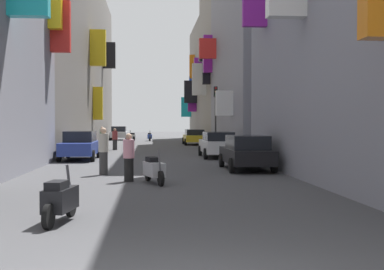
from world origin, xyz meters
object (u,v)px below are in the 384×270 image
Objects in this scene: scooter_white at (132,136)px; pedestrian_near_left at (102,137)px; parked_car_black at (247,152)px; pedestrian_near_right at (115,139)px; parked_car_white at (218,144)px; traffic_light_near_corner at (216,107)px; pedestrian_crossing at (103,151)px; pedestrian_mid_street at (129,158)px; scooter_silver at (154,169)px; parked_car_blue at (80,145)px; scooter_black at (60,200)px; parked_car_yellow at (194,137)px; parked_car_silver at (119,133)px; scooter_blue at (150,137)px.

pedestrian_near_left is at bearing -96.27° from scooter_white.
pedestrian_near_right is (-6.53, 15.77, 0.01)m from parked_car_black.
pedestrian_near_left reaches higher than pedestrian_near_right.
traffic_light_near_corner is at bearing 83.42° from parked_car_white.
pedestrian_crossing is (-5.79, -1.54, 0.14)m from parked_car_black.
parked_car_white is at bearing 67.98° from pedestrian_mid_street.
pedestrian_mid_street is 0.35× the size of traffic_light_near_corner.
pedestrian_near_left reaches higher than scooter_silver.
parked_car_blue is 12.03m from pedestrian_near_left.
scooter_black is 0.99× the size of pedestrian_crossing.
parked_car_blue reaches higher than scooter_white.
scooter_silver is 20.32m from pedestrian_near_right.
pedestrian_crossing is (-5.70, -25.33, 0.17)m from parked_car_yellow.
parked_car_blue is 9.40m from pedestrian_near_right.
traffic_light_near_corner reaches higher than pedestrian_crossing.
parked_car_silver is 41.29m from scooter_silver.
parked_car_silver reaches higher than scooter_blue.
traffic_light_near_corner is (6.69, -18.68, 2.64)m from scooter_white.
parked_car_white reaches higher than scooter_silver.
parked_car_yellow is 23.79m from parked_car_black.
scooter_white is at bearing 83.73° from pedestrian_near_left.
parked_car_white is 0.98× the size of traffic_light_near_corner.
parked_car_silver is 3.02m from scooter_white.
parked_car_white is 13.30m from pedestrian_near_left.
parked_car_white is 2.52× the size of scooter_black.
parked_car_silver is (-7.32, 29.25, 0.03)m from parked_car_white.
scooter_blue is at bearing 82.20° from parked_car_blue.
scooter_silver is (-3.90, -4.38, -0.29)m from parked_car_black.
traffic_light_near_corner is (8.47, 9.05, 2.31)m from parked_car_blue.
scooter_blue is 1.17× the size of pedestrian_near_right.
parked_car_silver is at bearing 92.67° from pedestrian_near_right.
pedestrian_crossing reaches higher than parked_car_yellow.
scooter_white is at bearing -58.99° from parked_car_silver.
traffic_light_near_corner reaches higher than pedestrian_near_left.
parked_car_yellow is 14.93m from parked_car_silver.
parked_car_black reaches higher than scooter_white.
scooter_black is 1.10× the size of pedestrian_mid_street.
parked_car_white is 10.62m from pedestrian_crossing.
pedestrian_near_right is at bearing -87.33° from parked_car_silver.
pedestrian_mid_street is at bearing -91.09° from scooter_blue.
traffic_light_near_corner reaches higher than parked_car_yellow.
pedestrian_mid_street is (2.95, -22.23, -0.02)m from pedestrian_near_left.
pedestrian_mid_street is at bearing -99.59° from parked_car_yellow.
pedestrian_crossing reaches higher than pedestrian_near_left.
scooter_blue is at bearing 81.99° from pedestrian_near_right.
scooter_blue is (3.48, -3.24, -0.33)m from parked_car_silver.
scooter_blue is 0.93× the size of scooter_silver.
parked_car_white is 1.03× the size of parked_car_blue.
pedestrian_crossing is at bearing -87.42° from parked_car_silver.
scooter_silver is 23.17m from pedestrian_near_left.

